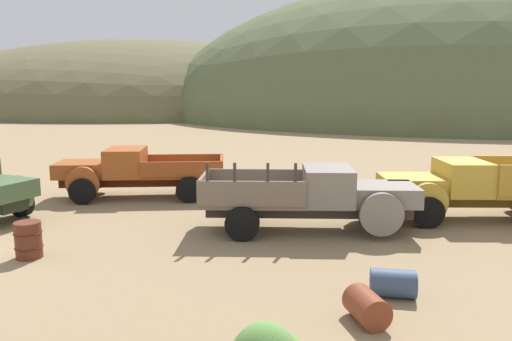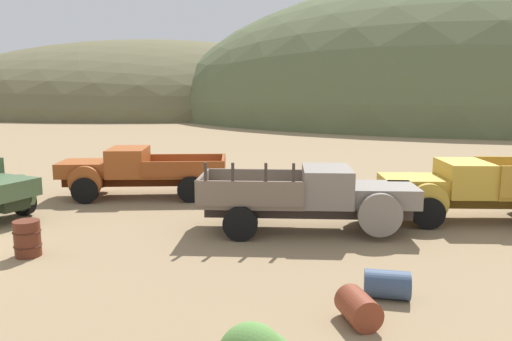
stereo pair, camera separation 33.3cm
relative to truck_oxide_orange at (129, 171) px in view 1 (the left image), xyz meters
name	(u,v)px [view 1 (the left image)]	position (x,y,z in m)	size (l,w,h in m)	color
hill_far_right	(145,110)	(-24.42, 70.67, -1.01)	(83.72, 68.83, 24.87)	brown
hill_distant	(452,116)	(27.04, 57.82, -1.01)	(85.39, 69.22, 37.99)	#56603D
truck_oxide_orange	(129,171)	(0.00, 0.00, 0.00)	(6.50, 3.27, 1.89)	#51220D
truck_primer_gray	(322,197)	(7.23, -3.56, 0.01)	(6.35, 2.76, 2.16)	#3D322D
truck_faded_yellow	(468,188)	(11.85, -1.75, 0.02)	(6.35, 2.81, 1.91)	brown
oil_drum_spare	(393,283)	(8.61, -8.09, -0.72)	(0.93, 0.62, 0.57)	#384C6B
oil_drum_foreground	(367,307)	(7.98, -9.27, -0.72)	(0.84, 0.99, 0.58)	brown
oil_drum_by_truck	(28,240)	(0.03, -6.81, -0.55)	(0.67, 0.67, 0.91)	#5B2819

